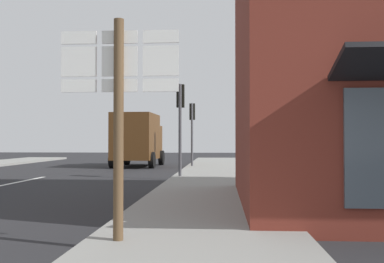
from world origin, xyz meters
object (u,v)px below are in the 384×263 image
object	(u,v)px
delivery_truck	(138,138)
traffic_light_near_right	(180,109)
traffic_light_far_right	(192,120)
route_sign_post	(119,105)

from	to	relation	value
delivery_truck	traffic_light_near_right	size ratio (longest dim) A/B	1.35
delivery_truck	traffic_light_far_right	size ratio (longest dim) A/B	1.41
delivery_truck	route_sign_post	distance (m)	19.81
traffic_light_near_right	traffic_light_far_right	size ratio (longest dim) A/B	1.04
route_sign_post	traffic_light_near_right	world-z (taller)	traffic_light_near_right
route_sign_post	traffic_light_far_right	size ratio (longest dim) A/B	0.90
traffic_light_near_right	traffic_light_far_right	xyz separation A→B (m)	(-0.00, 7.07, -0.11)
route_sign_post	traffic_light_far_right	bearing A→B (deg)	90.57
route_sign_post	traffic_light_near_right	bearing A→B (deg)	90.93
delivery_truck	traffic_light_far_right	world-z (taller)	traffic_light_far_right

